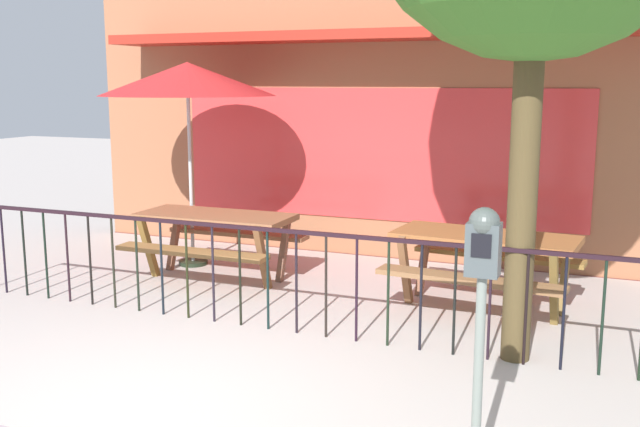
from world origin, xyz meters
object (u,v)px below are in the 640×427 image
Objects in this scene: picnic_table_right at (485,250)px; parking_meter_near at (482,274)px; picnic_table_left at (216,228)px; patio_umbrella at (188,80)px.

parking_meter_near is at bearing -81.09° from picnic_table_right.
picnic_table_left is at bearing -179.72° from picnic_table_right.
parking_meter_near is (0.52, -3.33, 0.64)m from picnic_table_right.
picnic_table_left is 1.12× the size of parking_meter_near.
picnic_table_right is (3.09, 0.02, 0.00)m from picnic_table_left.
patio_umbrella is at bearing 138.04° from parking_meter_near.
parking_meter_near reaches higher than picnic_table_right.
parking_meter_near is at bearing -42.58° from picnic_table_left.
patio_umbrella is at bearing 172.75° from picnic_table_right.
parking_meter_near is (4.23, -3.81, -1.05)m from patio_umbrella.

